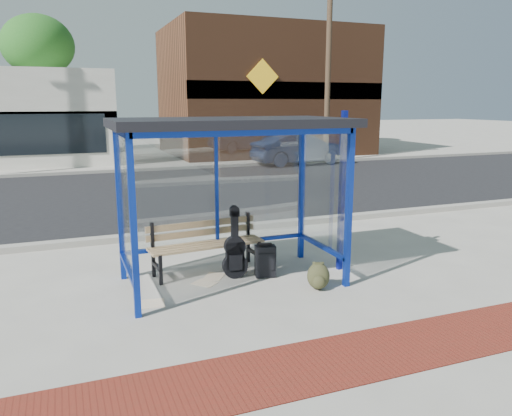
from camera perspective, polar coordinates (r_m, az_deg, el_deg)
name	(u,v)px	position (r m, az deg, el deg)	size (l,w,h in m)	color
ground	(233,282)	(7.56, -2.70, -8.46)	(120.00, 120.00, 0.00)	#B2ADA0
brick_paver_strip	(314,365)	(5.37, 6.59, -17.41)	(60.00, 1.00, 0.01)	maroon
curb_near	(187,232)	(10.21, -7.90, -2.77)	(60.00, 0.25, 0.12)	gray
street_asphalt	(147,193)	(15.12, -12.40, 1.64)	(60.00, 10.00, 0.00)	black
curb_far	(125,170)	(20.11, -14.71, 4.20)	(60.00, 0.25, 0.12)	gray
far_sidewalk	(120,166)	(21.99, -15.29, 4.65)	(60.00, 4.00, 0.01)	#B2ADA0
bus_shelter	(230,143)	(7.17, -3.04, 7.44)	(3.30, 1.80, 2.42)	#0D2998
storefront_brown	(264,92)	(27.22, 0.90, 13.13)	(10.00, 7.08, 6.40)	#59331E
tree_mid	(38,46)	(28.87, -23.67, 16.58)	(3.60, 3.60, 7.03)	#4C3826
tree_right	(310,56)	(32.40, 6.19, 16.86)	(3.60, 3.60, 7.03)	#4C3826
utility_pole_east	(328,69)	(23.09, 8.24, 15.48)	(1.60, 0.24, 8.00)	#4C3826
bench	(206,242)	(7.90, -5.79, -3.89)	(1.85, 0.61, 0.86)	black
guitar_bag	(235,253)	(7.62, -2.43, -5.20)	(0.40, 0.15, 1.06)	black
suitcase	(265,261)	(7.70, 1.07, -6.10)	(0.34, 0.26, 0.54)	black
backpack	(318,277)	(7.27, 7.15, -7.81)	(0.39, 0.37, 0.39)	#30311B
sign_post	(343,182)	(7.89, 9.88, 2.90)	(0.11, 0.32, 2.52)	navy
newspaper_a	(149,304)	(6.92, -12.08, -10.66)	(0.40, 0.31, 0.01)	white
newspaper_b	(205,283)	(7.54, -5.86, -8.53)	(0.33, 0.26, 0.01)	white
newspaper_c	(214,276)	(7.80, -4.81, -7.80)	(0.35, 0.28, 0.01)	white
parked_car	(300,149)	(21.79, 5.02, 6.75)	(1.44, 4.13, 1.36)	#172442
fire_hydrant	(346,152)	(24.05, 10.24, 6.36)	(0.31, 0.21, 0.69)	red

